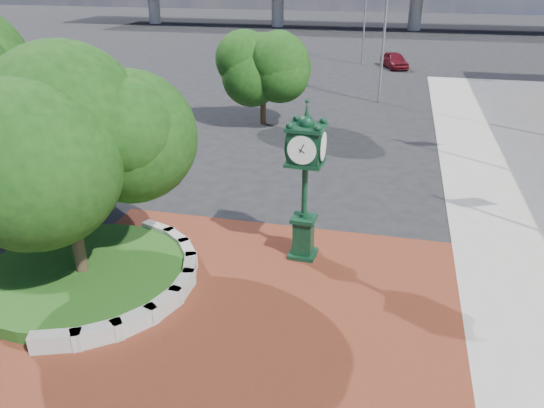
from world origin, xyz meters
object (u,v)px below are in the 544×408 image
(street_lamp_near, at_px, (389,20))
(street_lamp_far, at_px, (368,5))
(parked_car, at_px, (394,60))
(post_clock, at_px, (305,176))

(street_lamp_near, height_order, street_lamp_far, street_lamp_near)
(parked_car, relative_size, street_lamp_far, 0.46)
(parked_car, height_order, street_lamp_near, street_lamp_near)
(parked_car, xyz_separation_m, street_lamp_near, (-0.44, -13.83, 4.71))
(post_clock, relative_size, street_lamp_far, 0.57)
(post_clock, height_order, street_lamp_far, street_lamp_far)
(street_lamp_far, bearing_deg, street_lamp_near, -81.04)
(parked_car, relative_size, street_lamp_near, 0.45)
(post_clock, bearing_deg, street_lamp_far, 91.40)
(parked_car, xyz_separation_m, street_lamp_far, (-2.82, 1.30, 4.61))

